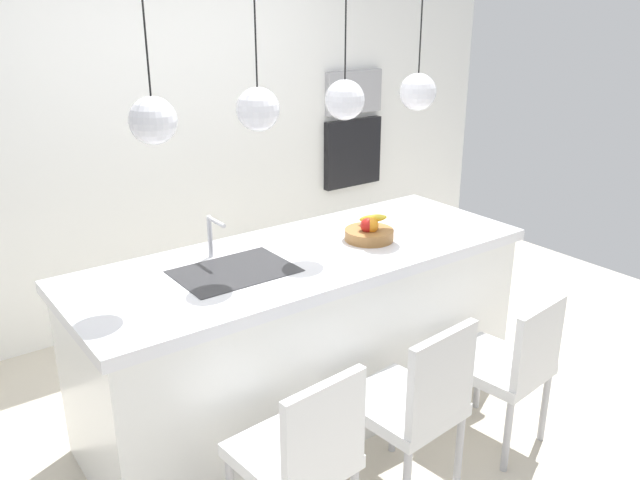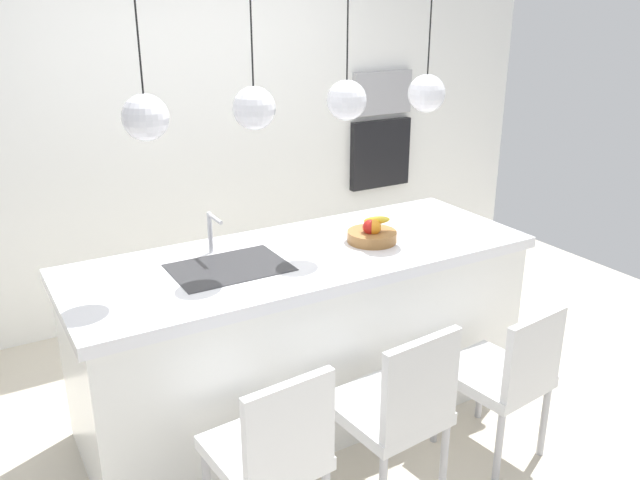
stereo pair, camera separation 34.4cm
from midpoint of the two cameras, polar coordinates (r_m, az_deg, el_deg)
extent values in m
plane|color=beige|center=(3.86, 1.31, -14.46)|extent=(6.60, 6.60, 0.00)
cube|color=white|center=(4.74, -9.18, 9.07)|extent=(6.00, 0.10, 2.60)
cube|color=white|center=(3.62, 1.37, -8.63)|extent=(2.39, 0.84, 0.89)
cube|color=white|center=(3.42, 1.43, -1.60)|extent=(2.45, 0.90, 0.06)
cube|color=#2D2D30|center=(3.23, -4.88, -2.55)|extent=(0.56, 0.40, 0.02)
cylinder|color=silver|center=(3.39, -6.69, 0.59)|extent=(0.02, 0.02, 0.22)
cylinder|color=silver|center=(3.29, -6.20, 1.83)|extent=(0.02, 0.16, 0.02)
cylinder|color=#9E6B38|center=(3.58, 7.30, 0.26)|extent=(0.27, 0.27, 0.06)
sphere|color=red|center=(3.54, 7.17, 1.07)|extent=(0.08, 0.08, 0.08)
sphere|color=orange|center=(3.54, 7.47, 1.06)|extent=(0.08, 0.08, 0.08)
ellipsoid|color=yellow|center=(3.59, 7.68, 1.67)|extent=(0.10, 0.19, 0.09)
cube|color=#9E9EA3|center=(5.43, 7.23, 12.60)|extent=(0.54, 0.08, 0.34)
cube|color=black|center=(5.52, 7.01, 7.45)|extent=(0.56, 0.08, 0.56)
cube|color=white|center=(2.79, -1.23, -18.11)|extent=(0.44, 0.48, 0.06)
cube|color=white|center=(2.51, 1.43, -16.32)|extent=(0.39, 0.07, 0.40)
cylinder|color=#B2B2B7|center=(3.14, -0.51, -18.77)|extent=(0.04, 0.04, 0.44)
cube|color=silver|center=(3.07, 9.03, -14.45)|extent=(0.46, 0.50, 0.06)
cube|color=silver|center=(2.82, 12.39, -12.30)|extent=(0.41, 0.08, 0.42)
cylinder|color=#B2B2B7|center=(3.43, 8.63, -15.24)|extent=(0.04, 0.04, 0.43)
cylinder|color=#B2B2B7|center=(3.23, 3.72, -17.55)|extent=(0.04, 0.04, 0.43)
cylinder|color=#B2B2B7|center=(3.22, 13.91, -18.43)|extent=(0.04, 0.04, 0.43)
cube|color=silver|center=(3.49, 17.64, -11.22)|extent=(0.47, 0.51, 0.06)
cube|color=silver|center=(3.28, 21.06, -9.30)|extent=(0.40, 0.09, 0.38)
cylinder|color=#B2B2B7|center=(3.83, 16.39, -12.10)|extent=(0.04, 0.04, 0.40)
cylinder|color=#B2B2B7|center=(3.58, 12.84, -14.16)|extent=(0.04, 0.04, 0.40)
cylinder|color=#B2B2B7|center=(3.65, 21.58, -14.49)|extent=(0.04, 0.04, 0.40)
cylinder|color=#B2B2B7|center=(3.40, 18.23, -16.91)|extent=(0.04, 0.04, 0.40)
sphere|color=silver|center=(2.89, -11.64, 10.36)|extent=(0.20, 0.20, 0.20)
cylinder|color=black|center=(2.85, -12.23, 18.32)|extent=(0.01, 0.01, 0.60)
sphere|color=silver|center=(3.09, -2.54, 11.35)|extent=(0.20, 0.20, 0.20)
cylinder|color=black|center=(3.05, -2.66, 18.82)|extent=(0.01, 0.01, 0.60)
sphere|color=silver|center=(3.35, 5.34, 11.98)|extent=(0.20, 0.20, 0.20)
cylinder|color=black|center=(3.32, 5.57, 18.85)|extent=(0.01, 0.01, 0.60)
sphere|color=silver|center=(3.67, 11.98, 12.35)|extent=(0.20, 0.20, 0.20)
cylinder|color=black|center=(3.64, 12.46, 18.61)|extent=(0.01, 0.01, 0.60)
camera|label=1|loc=(0.17, -87.14, 1.05)|focal=36.79mm
camera|label=2|loc=(0.17, 92.86, -1.05)|focal=36.79mm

